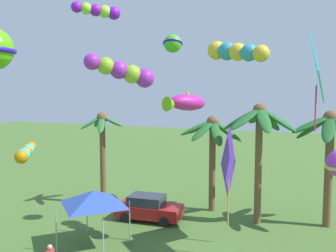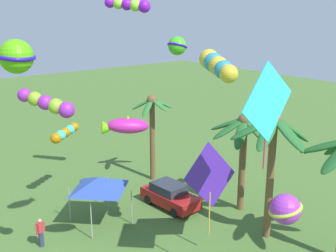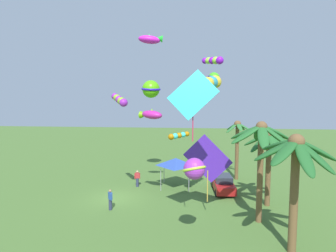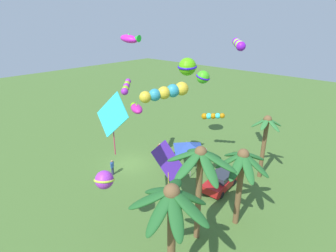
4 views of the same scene
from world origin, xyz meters
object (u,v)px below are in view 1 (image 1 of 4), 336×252
Objects in this scene: palm_tree_0 at (212,138)px; kite_diamond_1 at (229,164)px; kite_tube_0 at (235,52)px; palm_tree_2 at (330,137)px; kite_diamond_8 at (317,69)px; kite_tube_2 at (122,71)px; festival_tent at (94,198)px; kite_fish_6 at (185,102)px; palm_tree_3 at (259,129)px; parked_car_0 at (149,208)px; kite_ball_10 at (173,44)px; kite_tube_3 at (98,11)px; palm_tree_1 at (103,138)px; kite_tube_9 at (26,152)px.

kite_diamond_1 is at bearing -65.63° from palm_tree_0.
kite_tube_0 reaches higher than palm_tree_0.
kite_diamond_8 is (-0.78, -5.53, 3.53)m from palm_tree_2.
kite_tube_2 is (-2.09, -7.12, 4.34)m from kite_diamond_1.
festival_tent is 7.35m from kite_fish_6.
palm_tree_3 is at bearing -165.90° from palm_tree_2.
palm_tree_0 reaches higher than parked_car_0.
palm_tree_2 is 3.13× the size of kite_fish_6.
kite_ball_10 is (-1.13, 7.65, 1.77)m from kite_tube_2.
kite_tube_3 is (-12.59, -3.76, 7.14)m from palm_tree_2.
palm_tree_1 is 7.34m from festival_tent.
kite_ball_10 is (-3.22, 0.53, 6.11)m from kite_diamond_1.
kite_fish_6 is 1.67× the size of kite_ball_10.
kite_diamond_1 is at bearing -5.17° from kite_tube_3.
palm_tree_2 reaches higher than kite_tube_9.
kite_diamond_1 reaches higher than festival_tent.
palm_tree_3 is 2.45× the size of festival_tent.
palm_tree_1 is 2.20× the size of festival_tent.
kite_tube_9 is at bearing -150.22° from palm_tree_3.
parked_car_0 is 9.89m from kite_fish_6.
kite_tube_3 is (-7.86, 0.71, 8.18)m from kite_diamond_1.
kite_tube_9 is at bearing -97.66° from palm_tree_1.
kite_tube_2 is at bearing -107.98° from kite_tube_0.
kite_diamond_1 is (2.19, -4.84, -0.63)m from palm_tree_0.
palm_tree_0 is 7.04m from kite_ball_10.
kite_tube_9 is (-14.17, -1.80, -4.17)m from kite_diamond_8.
kite_diamond_8 is (11.82, -1.77, -3.61)m from kite_tube_3.
kite_fish_6 reaches higher than festival_tent.
parked_car_0 is 6.38m from kite_diamond_1.
kite_tube_3 is at bearing 116.51° from festival_tent.
kite_tube_0 is 2.53× the size of kite_ball_10.
palm_tree_2 reaches higher than festival_tent.
kite_tube_2 is (0.10, -11.95, 3.71)m from palm_tree_0.
palm_tree_0 is 2.64× the size of kite_tube_9.
kite_diamond_1 is at bearing 177.88° from kite_tube_0.
palm_tree_1 is at bearing 118.70° from kite_tube_3.
kite_tube_9 is (-9.40, 1.48, -2.82)m from kite_fish_6.
palm_tree_2 is 2.87× the size of kite_tube_3.
palm_tree_1 is 14.14m from palm_tree_2.
palm_tree_3 is 12.87m from kite_tube_9.
kite_diamond_1 is at bearing 24.60° from festival_tent.
kite_fish_6 is at bearing -63.69° from kite_ball_10.
kite_diamond_8 is at bearing -15.04° from kite_diamond_1.
kite_diamond_8 is (9.13, -2.70, 7.93)m from parked_car_0.
kite_tube_9 is at bearing -164.36° from kite_diamond_1.
festival_tent is at bearing -63.49° from kite_tube_3.
kite_tube_2 is 10.46m from kite_tube_3.
parked_car_0 is 1.40× the size of festival_tent.
kite_tube_0 is 3.53m from kite_ball_10.
kite_fish_6 is at bearing 65.21° from kite_tube_2.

